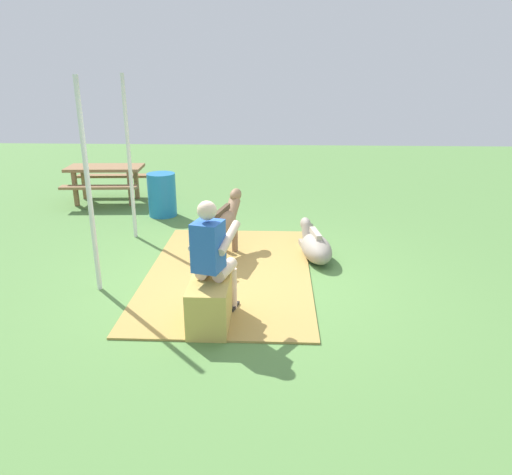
% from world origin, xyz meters
% --- Properties ---
extents(ground_plane, '(24.00, 24.00, 0.00)m').
position_xyz_m(ground_plane, '(0.00, 0.00, 0.00)').
color(ground_plane, '#568442').
extents(hay_patch, '(3.53, 2.18, 0.02)m').
position_xyz_m(hay_patch, '(0.27, 0.27, 0.01)').
color(hay_patch, '#AD8C47').
rests_on(hay_patch, ground).
extents(hay_bale, '(0.66, 0.42, 0.51)m').
position_xyz_m(hay_bale, '(-1.18, 0.33, 0.25)').
color(hay_bale, tan).
rests_on(hay_bale, ground).
extents(person_seated, '(0.71, 0.53, 1.39)m').
position_xyz_m(person_seated, '(-1.02, 0.30, 0.77)').
color(person_seated, beige).
rests_on(person_seated, ground).
extents(pony_standing, '(1.33, 0.50, 0.89)m').
position_xyz_m(pony_standing, '(0.89, 0.39, 0.53)').
color(pony_standing, '#8C6B4C').
rests_on(pony_standing, ground).
extents(pony_lying, '(1.36, 0.54, 0.42)m').
position_xyz_m(pony_lying, '(0.89, -0.93, 0.19)').
color(pony_lying, gray).
rests_on(pony_lying, ground).
extents(water_barrel, '(0.52, 0.52, 0.80)m').
position_xyz_m(water_barrel, '(2.96, 1.78, 0.40)').
color(water_barrel, '#1E72B2').
rests_on(water_barrel, ground).
extents(tent_pole_left, '(0.06, 0.06, 2.57)m').
position_xyz_m(tent_pole_left, '(-0.29, 1.85, 1.29)').
color(tent_pole_left, silver).
rests_on(tent_pole_left, ground).
extents(tent_pole_right, '(0.06, 0.06, 2.57)m').
position_xyz_m(tent_pole_right, '(1.72, 1.96, 1.29)').
color(tent_pole_right, silver).
rests_on(tent_pole_right, ground).
extents(picnic_bench, '(1.39, 1.58, 0.75)m').
position_xyz_m(picnic_bench, '(3.88, 3.15, 0.58)').
color(picnic_bench, olive).
rests_on(picnic_bench, ground).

